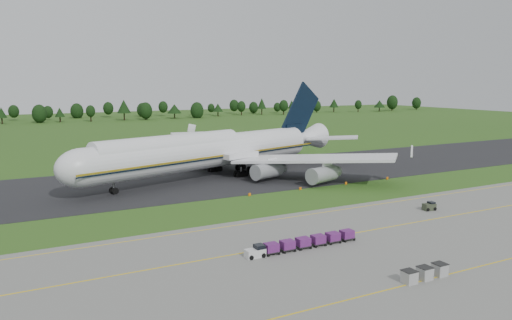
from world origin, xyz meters
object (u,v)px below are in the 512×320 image
aircraft (212,150)px  baggage_train (301,243)px  uld_row (425,273)px  edge_markers (324,186)px  utility_cart (429,207)px

aircraft → baggage_train: size_ratio=4.64×
uld_row → edge_markers: 50.87m
edge_markers → utility_cart: bearing=-78.5°
aircraft → baggage_train: bearing=-100.1°
utility_cart → uld_row: bearing=-137.6°
aircraft → utility_cart: 51.99m
utility_cart → uld_row: 33.06m
utility_cart → edge_markers: utility_cart is taller
edge_markers → aircraft: bearing=126.9°
utility_cart → uld_row: uld_row is taller
aircraft → utility_cart: (21.66, -46.91, -5.78)m
baggage_train → utility_cart: size_ratio=7.43×
baggage_train → uld_row: 16.97m
baggage_train → edge_markers: 40.97m
aircraft → baggage_train: (-9.57, -53.65, -5.54)m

